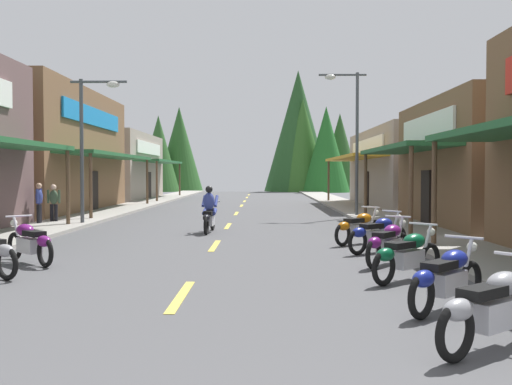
% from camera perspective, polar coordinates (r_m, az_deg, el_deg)
% --- Properties ---
extents(ground, '(10.27, 76.10, 0.10)m').
position_cam_1_polar(ground, '(24.59, -2.37, -2.83)').
color(ground, '#4C4C4F').
extents(sidewalk_left, '(2.31, 76.10, 0.12)m').
position_cam_1_polar(sidewalk_left, '(25.70, -16.54, -2.46)').
color(sidewalk_left, '#9E9991').
rests_on(sidewalk_left, ground).
extents(sidewalk_right, '(2.31, 76.10, 0.12)m').
position_cam_1_polar(sidewalk_right, '(25.04, 12.17, -2.54)').
color(sidewalk_right, '#9E9991').
rests_on(sidewalk_right, ground).
extents(centerline_dashes, '(0.16, 52.01, 0.01)m').
position_cam_1_polar(centerline_dashes, '(28.31, -1.97, -2.10)').
color(centerline_dashes, '#E0C64C').
rests_on(centerline_dashes, ground).
extents(storefront_left_middle, '(7.88, 13.37, 6.28)m').
position_cam_1_polar(storefront_left_middle, '(31.85, -21.05, 3.86)').
color(storefront_left_middle, brown).
rests_on(storefront_left_middle, ground).
extents(storefront_left_far, '(8.27, 12.22, 5.01)m').
position_cam_1_polar(storefront_left_far, '(45.50, -14.55, 2.50)').
color(storefront_left_far, gray).
rests_on(storefront_left_far, ground).
extents(storefront_right_far, '(9.63, 13.54, 4.54)m').
position_cam_1_polar(storefront_right_far, '(35.28, 17.19, 2.29)').
color(storefront_right_far, gray).
rests_on(storefront_right_far, ground).
extents(streetlamp_left, '(2.13, 0.30, 5.53)m').
position_cam_1_polar(streetlamp_left, '(22.64, -16.09, 6.10)').
color(streetlamp_left, '#474C51').
rests_on(streetlamp_left, ground).
extents(streetlamp_right, '(2.13, 0.30, 6.49)m').
position_cam_1_polar(streetlamp_right, '(26.23, 9.33, 6.74)').
color(streetlamp_right, '#474C51').
rests_on(streetlamp_right, ground).
extents(motorcycle_parked_right_0, '(1.75, 1.39, 1.04)m').
position_cam_1_polar(motorcycle_parked_right_0, '(7.05, 22.49, -10.43)').
color(motorcycle_parked_right_0, black).
rests_on(motorcycle_parked_right_0, ground).
extents(motorcycle_parked_right_1, '(1.57, 1.60, 1.04)m').
position_cam_1_polar(motorcycle_parked_right_1, '(8.77, 18.42, -7.96)').
color(motorcycle_parked_right_1, black).
rests_on(motorcycle_parked_right_1, ground).
extents(motorcycle_parked_right_2, '(1.64, 1.52, 1.04)m').
position_cam_1_polar(motorcycle_parked_right_2, '(10.96, 14.77, -5.97)').
color(motorcycle_parked_right_2, black).
rests_on(motorcycle_parked_right_2, ground).
extents(motorcycle_parked_right_3, '(1.34, 1.79, 1.04)m').
position_cam_1_polar(motorcycle_parked_right_3, '(12.74, 12.97, -4.85)').
color(motorcycle_parked_right_3, black).
rests_on(motorcycle_parked_right_3, ground).
extents(motorcycle_parked_right_4, '(1.75, 1.40, 1.04)m').
position_cam_1_polar(motorcycle_parked_right_4, '(14.64, 11.98, -3.97)').
color(motorcycle_parked_right_4, black).
rests_on(motorcycle_parked_right_4, ground).
extents(motorcycle_parked_right_5, '(1.62, 1.55, 1.04)m').
position_cam_1_polar(motorcycle_parked_right_5, '(16.30, 10.18, -3.37)').
color(motorcycle_parked_right_5, black).
rests_on(motorcycle_parked_right_5, ground).
extents(motorcycle_parked_left_3, '(1.63, 1.54, 1.04)m').
position_cam_1_polar(motorcycle_parked_left_3, '(13.53, -21.54, -4.55)').
color(motorcycle_parked_left_3, black).
rests_on(motorcycle_parked_left_3, ground).
extents(rider_cruising_lead, '(0.60, 2.14, 1.57)m').
position_cam_1_polar(rider_cruising_lead, '(19.21, -4.66, -2.05)').
color(rider_cruising_lead, black).
rests_on(rider_cruising_lead, ground).
extents(pedestrian_browsing, '(0.56, 0.33, 1.55)m').
position_cam_1_polar(pedestrian_browsing, '(23.70, -19.44, -0.84)').
color(pedestrian_browsing, black).
rests_on(pedestrian_browsing, ground).
extents(pedestrian_waiting, '(0.29, 0.57, 1.62)m').
position_cam_1_polar(pedestrian_waiting, '(23.03, -20.73, -0.82)').
color(pedestrian_waiting, black).
rests_on(pedestrian_waiting, ground).
extents(treeline_backdrop, '(25.23, 10.59, 13.54)m').
position_cam_1_polar(treeline_backdrop, '(64.33, 2.40, 4.92)').
color(treeline_backdrop, '#234D23').
rests_on(treeline_backdrop, ground).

